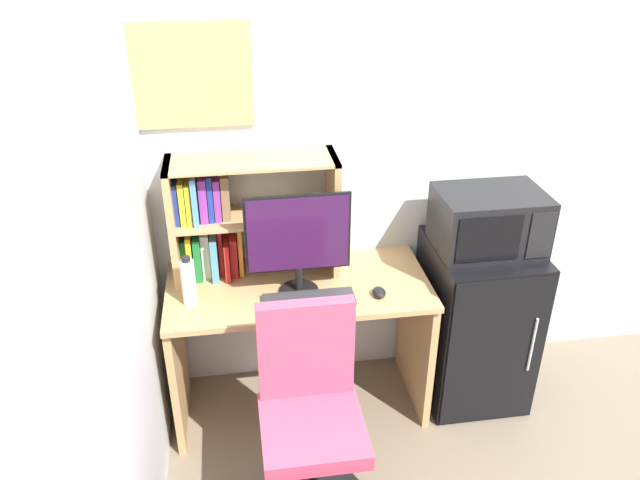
% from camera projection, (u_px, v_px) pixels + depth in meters
% --- Properties ---
extents(wall_back, '(6.40, 0.04, 2.60)m').
position_uv_depth(wall_back, '(547.00, 140.00, 3.16)').
color(wall_back, silver).
rests_on(wall_back, ground_plane).
extents(wall_left, '(0.04, 4.40, 2.60)m').
position_uv_depth(wall_left, '(71.00, 407.00, 1.49)').
color(wall_left, silver).
rests_on(wall_left, ground_plane).
extents(desk, '(1.26, 0.59, 0.75)m').
position_uv_depth(desk, '(299.00, 324.00, 3.09)').
color(desk, tan).
rests_on(desk, ground_plane).
extents(hutch_bookshelf, '(0.79, 0.27, 0.59)m').
position_uv_depth(hutch_bookshelf, '(228.00, 218.00, 2.95)').
color(hutch_bookshelf, tan).
rests_on(hutch_bookshelf, desk).
extents(monitor, '(0.48, 0.18, 0.50)m').
position_uv_depth(monitor, '(298.00, 239.00, 2.78)').
color(monitor, black).
rests_on(monitor, desk).
extents(keyboard, '(0.42, 0.13, 0.02)m').
position_uv_depth(keyboard, '(309.00, 299.00, 2.85)').
color(keyboard, '#333338').
rests_on(keyboard, desk).
extents(computer_mouse, '(0.06, 0.09, 0.04)m').
position_uv_depth(computer_mouse, '(379.00, 292.00, 2.88)').
color(computer_mouse, black).
rests_on(computer_mouse, desk).
extents(water_bottle, '(0.07, 0.07, 0.24)m').
position_uv_depth(water_bottle, '(189.00, 282.00, 2.79)').
color(water_bottle, silver).
rests_on(water_bottle, desk).
extents(mini_fridge, '(0.51, 0.57, 0.88)m').
position_uv_depth(mini_fridge, '(474.00, 321.00, 3.25)').
color(mini_fridge, black).
rests_on(mini_fridge, ground_plane).
extents(microwave, '(0.50, 0.36, 0.29)m').
position_uv_depth(microwave, '(489.00, 221.00, 2.97)').
color(microwave, black).
rests_on(microwave, mini_fridge).
extents(desk_chair, '(0.48, 0.48, 0.97)m').
position_uv_depth(desk_chair, '(311.00, 427.00, 2.60)').
color(desk_chair, black).
rests_on(desk_chair, ground_plane).
extents(wall_corkboard, '(0.56, 0.02, 0.46)m').
position_uv_depth(wall_corkboard, '(188.00, 76.00, 2.72)').
color(wall_corkboard, tan).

